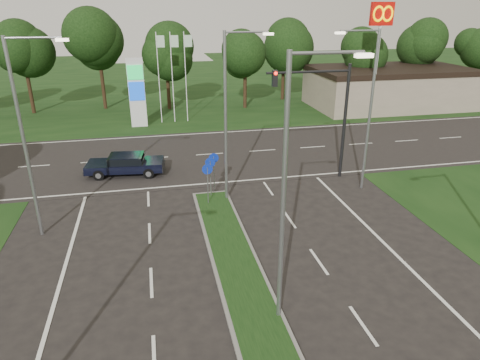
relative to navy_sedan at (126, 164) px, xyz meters
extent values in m
cube|color=black|center=(4.81, 33.81, -0.71)|extent=(160.00, 50.00, 0.02)
cube|color=black|center=(4.81, 2.81, -0.71)|extent=(160.00, 12.00, 0.02)
cube|color=gray|center=(26.81, 14.81, 1.29)|extent=(16.00, 9.00, 4.00)
cylinder|color=gray|center=(5.61, -15.19, 3.79)|extent=(0.16, 0.16, 9.00)
cylinder|color=gray|center=(6.71, -15.19, 8.19)|extent=(2.20, 0.10, 0.10)
cube|color=#FFF2CC|center=(7.81, -15.19, 8.09)|extent=(0.50, 0.22, 0.12)
cylinder|color=gray|center=(5.61, -5.19, 3.79)|extent=(0.16, 0.16, 9.00)
cylinder|color=gray|center=(6.71, -5.19, 8.19)|extent=(2.20, 0.10, 0.10)
cube|color=#FFF2CC|center=(7.81, -5.19, 8.09)|extent=(0.50, 0.22, 0.12)
cylinder|color=gray|center=(-3.69, -7.19, 3.79)|extent=(0.16, 0.16, 9.00)
cylinder|color=gray|center=(-2.59, -7.19, 8.19)|extent=(2.20, 0.10, 0.10)
cube|color=#FFF2CC|center=(-1.49, -7.19, 8.09)|extent=(0.50, 0.22, 0.12)
cylinder|color=gray|center=(13.81, -5.19, 3.79)|extent=(0.16, 0.16, 9.00)
cylinder|color=gray|center=(12.71, -5.19, 8.19)|extent=(2.20, 0.10, 0.10)
cube|color=#FFF2CC|center=(11.61, -5.19, 8.09)|extent=(0.50, 0.22, 0.12)
cylinder|color=black|center=(13.31, -3.19, 2.79)|extent=(0.20, 0.20, 7.00)
cylinder|color=black|center=(10.81, -3.19, 5.89)|extent=(5.00, 0.14, 0.14)
cube|color=black|center=(8.81, -3.19, 5.59)|extent=(0.28, 0.28, 0.90)
sphere|color=#FF190C|center=(8.81, -3.37, 5.89)|extent=(0.20, 0.20, 0.20)
cylinder|color=gray|center=(4.51, -5.69, 0.39)|extent=(0.06, 0.06, 2.20)
cylinder|color=#0C26A5|center=(4.51, -5.69, 1.39)|extent=(0.56, 0.04, 0.56)
cylinder|color=gray|center=(4.81, -4.69, 0.39)|extent=(0.06, 0.06, 2.20)
cylinder|color=#0C26A5|center=(4.81, -4.69, 1.39)|extent=(0.56, 0.04, 0.56)
cylinder|color=gray|center=(5.11, -3.99, 0.39)|extent=(0.06, 0.06, 2.20)
cylinder|color=#0C26A5|center=(5.11, -3.99, 1.39)|extent=(0.56, 0.04, 0.56)
cube|color=silver|center=(0.81, 11.81, 2.29)|extent=(1.40, 0.30, 6.00)
cube|color=#0CA53F|center=(0.81, 11.63, 4.09)|extent=(1.30, 0.08, 1.20)
cube|color=#0C3FBF|center=(0.81, 11.63, 2.49)|extent=(1.30, 0.08, 1.60)
cylinder|color=silver|center=(2.81, 12.81, 3.29)|extent=(0.08, 0.08, 8.00)
cube|color=#B2D8B2|center=(3.16, 12.81, 6.49)|extent=(0.70, 0.02, 1.00)
cylinder|color=silver|center=(4.01, 12.81, 3.29)|extent=(0.08, 0.08, 8.00)
cube|color=#B2D8B2|center=(4.36, 12.81, 6.49)|extent=(0.70, 0.02, 1.00)
cylinder|color=silver|center=(5.21, 12.81, 3.29)|extent=(0.08, 0.08, 8.00)
cube|color=#B2D8B2|center=(5.56, 12.81, 6.49)|extent=(0.70, 0.02, 1.00)
cylinder|color=silver|center=(22.81, 10.81, 4.29)|extent=(0.30, 0.30, 10.00)
cube|color=#BF0C07|center=(22.81, 10.81, 8.69)|extent=(2.20, 0.35, 2.00)
torus|color=#FFC600|center=(22.36, 10.59, 8.69)|extent=(1.06, 0.16, 1.06)
torus|color=#FFC600|center=(23.26, 10.59, 8.69)|extent=(1.06, 0.16, 1.06)
cylinder|color=black|center=(4.81, 18.81, 1.49)|extent=(0.36, 0.36, 4.40)
sphere|color=black|center=(4.81, 18.81, 5.79)|extent=(6.00, 6.00, 6.00)
sphere|color=black|center=(5.11, 18.61, 6.79)|extent=(4.80, 4.80, 4.80)
cube|color=black|center=(-0.02, 0.00, -0.11)|extent=(4.97, 2.47, 0.49)
cube|color=black|center=(0.07, -0.01, 0.36)|extent=(2.27, 1.88, 0.46)
cube|color=black|center=(0.07, -0.01, 0.59)|extent=(1.88, 1.74, 0.04)
cylinder|color=black|center=(-1.64, -0.72, -0.37)|extent=(0.69, 0.29, 0.67)
cylinder|color=black|center=(-1.45, 1.06, -0.37)|extent=(0.69, 0.29, 0.67)
cylinder|color=black|center=(1.40, -1.06, -0.37)|extent=(0.69, 0.29, 0.67)
cylinder|color=black|center=(1.59, 0.73, -0.37)|extent=(0.69, 0.29, 0.67)
camera|label=1|loc=(1.79, -26.63, 9.40)|focal=32.00mm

